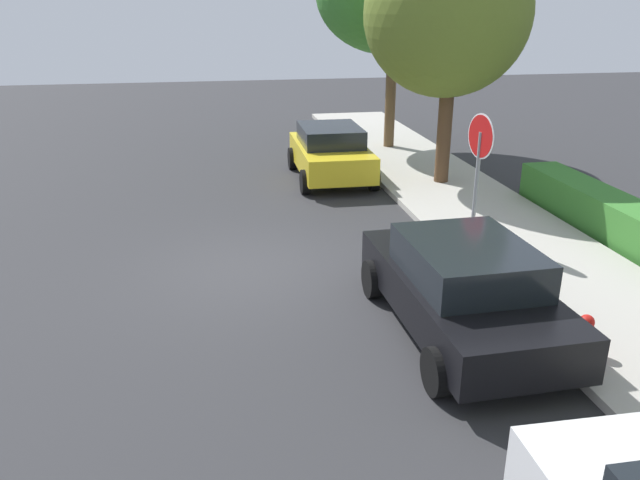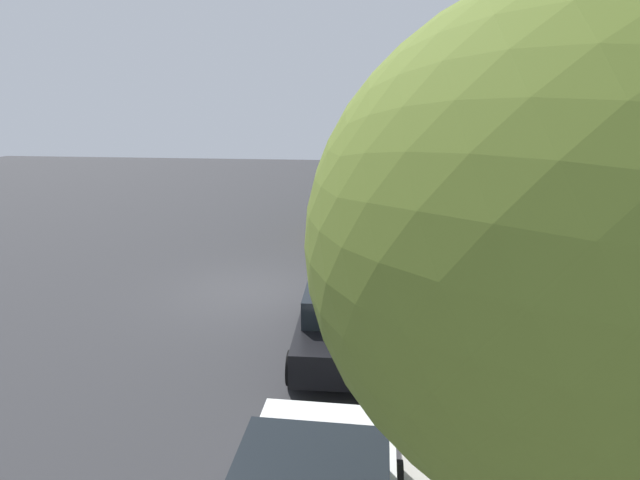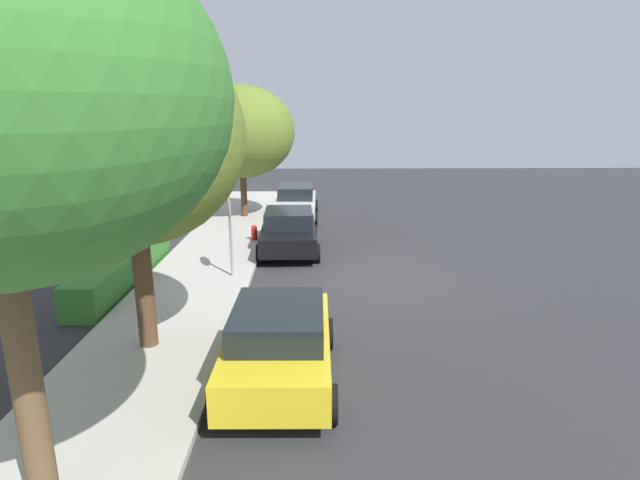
% 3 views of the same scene
% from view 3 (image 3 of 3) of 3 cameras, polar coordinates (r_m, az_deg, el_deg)
% --- Properties ---
extents(ground_plane, '(60.00, 60.00, 0.00)m').
position_cam_3_polar(ground_plane, '(15.27, 7.04, -4.19)').
color(ground_plane, '#2D2D30').
extents(sidewalk_curb, '(32.00, 3.12, 0.14)m').
position_cam_3_polar(sidewalk_curb, '(15.47, -13.48, -3.97)').
color(sidewalk_curb, '#B2ADA3').
rests_on(sidewalk_curb, ground_plane).
extents(stop_sign, '(0.86, 0.14, 2.73)m').
position_cam_3_polar(stop_sign, '(14.60, -10.26, 2.57)').
color(stop_sign, gray).
rests_on(stop_sign, ground_plane).
extents(parked_car_black, '(4.28, 2.19, 1.48)m').
position_cam_3_polar(parked_car_black, '(17.78, -3.58, 1.11)').
color(parked_car_black, black).
rests_on(parked_car_black, ground_plane).
extents(parked_car_yellow, '(3.88, 2.09, 1.48)m').
position_cam_3_polar(parked_car_yellow, '(9.31, -4.71, -11.57)').
color(parked_car_yellow, yellow).
rests_on(parked_car_yellow, ground_plane).
extents(parked_car_white, '(4.50, 2.06, 1.53)m').
position_cam_3_polar(parked_car_white, '(23.34, -2.75, 4.40)').
color(parked_car_white, white).
rests_on(parked_car_white, ground_plane).
extents(street_tree_near_corner, '(4.17, 4.17, 6.47)m').
position_cam_3_polar(street_tree_near_corner, '(10.05, -20.62, 10.99)').
color(street_tree_near_corner, '#513823').
rests_on(street_tree_near_corner, ground_plane).
extents(street_tree_mid_block, '(4.68, 4.68, 6.03)m').
position_cam_3_polar(street_tree_mid_block, '(23.07, -8.87, 12.10)').
color(street_tree_mid_block, '#513823').
rests_on(street_tree_mid_block, ground_plane).
extents(fire_hydrant, '(0.30, 0.22, 0.72)m').
position_cam_3_polar(fire_hydrant, '(19.02, -7.52, 0.66)').
color(fire_hydrant, red).
rests_on(fire_hydrant, ground_plane).
extents(front_yard_hedge, '(6.26, 0.92, 0.89)m').
position_cam_3_polar(front_yard_hedge, '(15.70, -21.47, -2.89)').
color(front_yard_hedge, '#387A2D').
rests_on(front_yard_hedge, ground_plane).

